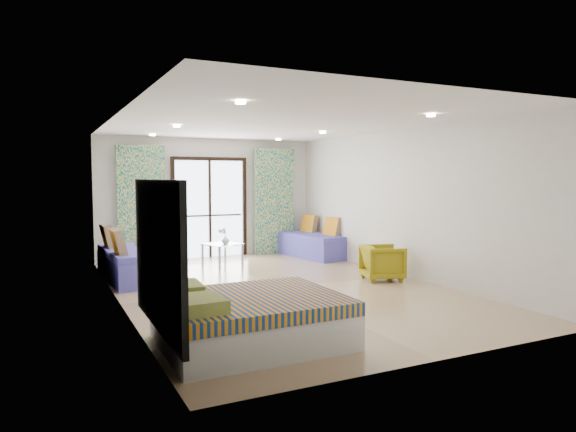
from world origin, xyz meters
name	(u,v)px	position (x,y,z in m)	size (l,w,h in m)	color
floor	(278,288)	(0.00, 0.00, 0.00)	(5.00, 7.50, 0.01)	#A0815F
ceiling	(278,123)	(0.00, 0.00, 2.70)	(5.00, 7.50, 0.01)	silver
wall_back	(209,198)	(0.00, 3.75, 1.35)	(5.00, 0.01, 2.70)	silver
wall_front	(440,226)	(0.00, -3.75, 1.35)	(5.00, 0.01, 2.70)	silver
wall_left	(118,211)	(-2.50, 0.00, 1.35)	(0.01, 7.50, 2.70)	silver
wall_right	(401,203)	(2.50, 0.00, 1.35)	(0.01, 7.50, 2.70)	silver
balcony_door	(210,202)	(0.00, 3.72, 1.26)	(1.76, 0.08, 2.28)	black
balcony_rail	(210,215)	(0.00, 3.73, 0.95)	(1.52, 0.03, 0.04)	#595451
curtain_left	(141,204)	(-1.55, 3.57, 1.25)	(1.00, 0.10, 2.50)	silver
curtain_right	(274,201)	(1.55, 3.57, 1.25)	(1.00, 0.10, 2.50)	silver
downlight_a	(241,103)	(-1.40, -2.00, 2.67)	(0.12, 0.12, 0.02)	#FFE0B2
downlight_b	(431,116)	(1.40, -2.00, 2.67)	(0.12, 0.12, 0.02)	#FFE0B2
downlight_c	(177,126)	(-1.40, 1.00, 2.67)	(0.12, 0.12, 0.02)	#FFE0B2
downlight_d	(323,133)	(1.40, 1.00, 2.67)	(0.12, 0.12, 0.02)	#FFE0B2
downlight_e	(153,135)	(-1.40, 3.00, 2.67)	(0.12, 0.12, 0.02)	#FFE0B2
downlight_f	(278,140)	(1.40, 3.00, 2.67)	(0.12, 0.12, 0.02)	#FFE0B2
headboard	(158,255)	(-2.46, -2.44, 1.05)	(0.06, 2.10, 1.50)	black
switch_plate	(135,241)	(-2.47, -1.19, 1.05)	(0.02, 0.10, 0.10)	silver
bed	(250,319)	(-1.48, -2.44, 0.28)	(1.92, 1.57, 0.66)	silver
daybed_left	(129,263)	(-2.12, 1.73, 0.30)	(0.89, 2.03, 0.98)	#4C48AD
daybed_right	(312,244)	(2.12, 2.72, 0.29)	(0.98, 1.97, 0.93)	#4C48AD
coffee_table	(222,246)	(-0.10, 2.56, 0.40)	(0.85, 0.85, 0.78)	silver
vase	(225,240)	(-0.05, 2.51, 0.53)	(0.16, 0.17, 0.16)	white
armchair	(382,261)	(1.95, -0.20, 0.34)	(0.66, 0.62, 0.68)	olive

